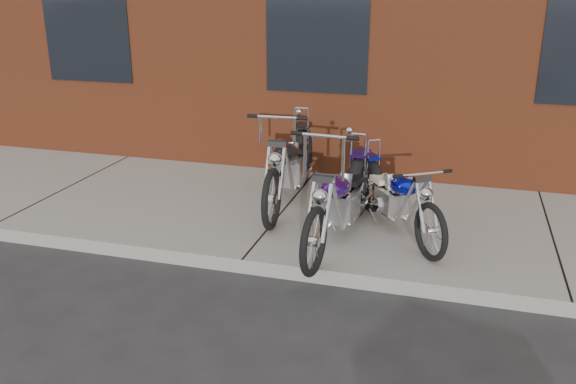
% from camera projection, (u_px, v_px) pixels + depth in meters
% --- Properties ---
extents(ground, '(120.00, 120.00, 0.00)m').
position_uv_depth(ground, '(242.00, 274.00, 6.03)').
color(ground, '#252525').
rests_on(ground, ground).
extents(sidewalk, '(22.00, 3.00, 0.15)m').
position_uv_depth(sidewalk, '(285.00, 214.00, 7.36)').
color(sidewalk, gray).
rests_on(sidewalk, ground).
extents(chopper_purple, '(0.56, 2.30, 1.29)m').
position_uv_depth(chopper_purple, '(341.00, 203.00, 6.31)').
color(chopper_purple, black).
rests_on(chopper_purple, sidewalk).
extents(chopper_blue, '(1.20, 1.74, 0.88)m').
position_uv_depth(chopper_blue, '(395.00, 199.00, 6.56)').
color(chopper_blue, black).
rests_on(chopper_blue, sidewalk).
extents(chopper_third, '(0.58, 2.40, 1.21)m').
position_uv_depth(chopper_third, '(290.00, 168.00, 7.43)').
color(chopper_third, black).
rests_on(chopper_third, sidewalk).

